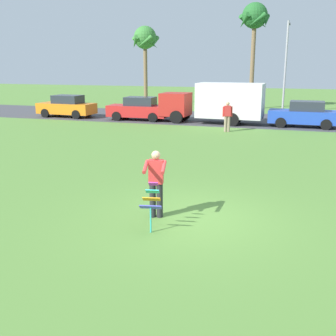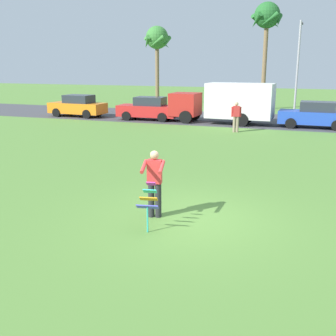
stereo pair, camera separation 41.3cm
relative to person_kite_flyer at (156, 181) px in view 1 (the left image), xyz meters
The scene contains 12 objects.
ground_plane 1.31m from the person_kite_flyer, 10.75° to the left, with size 120.00×120.00×0.00m, color #568438.
road_strip 19.80m from the person_kite_flyer, 87.41° to the left, with size 120.00×8.00×0.01m, color #424247.
person_kite_flyer is the anchor object (origin of this frame).
kite_held 0.85m from the person_kite_flyer, 78.18° to the right, with size 0.53×0.69×1.09m.
parked_car_orange 21.66m from the person_kite_flyer, 126.71° to the left, with size 4.26×1.96×1.60m.
parked_car_red 18.82m from the person_kite_flyer, 112.73° to the left, with size 4.26×1.95×1.60m.
parked_truck_red_cab 17.46m from the person_kite_flyer, 95.77° to the left, with size 6.76×2.27×2.62m.
parked_car_blue 17.75m from the person_kite_flyer, 78.01° to the left, with size 4.23×1.89×1.60m.
palm_tree_left_near 30.51m from the person_kite_flyer, 110.95° to the left, with size 2.58×2.71×7.25m.
palm_tree_right_near 27.82m from the person_kite_flyer, 91.42° to the left, with size 2.58×2.71×8.74m.
streetlight_pole 25.06m from the person_kite_flyer, 85.10° to the left, with size 0.24×1.65×7.00m.
person_walker_near 14.14m from the person_kite_flyer, 92.25° to the left, with size 0.54×0.32×1.73m.
Camera 1 is at (2.35, -9.47, 3.80)m, focal length 43.80 mm.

